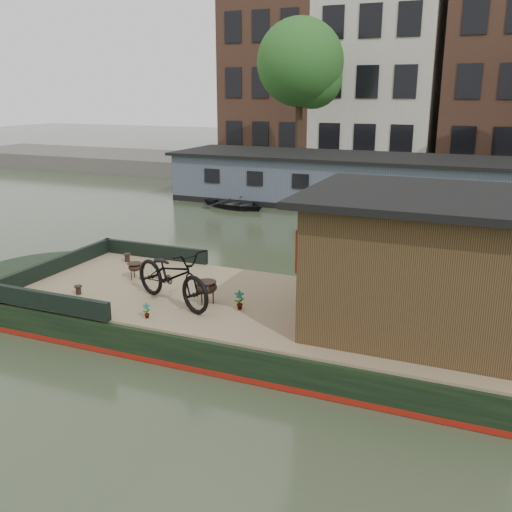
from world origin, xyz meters
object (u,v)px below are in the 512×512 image
at_px(cabin, 419,261).
at_px(brazier_front, 206,292).
at_px(potted_plant_a, 239,300).
at_px(bicycle, 172,275).
at_px(brazier_rear, 135,271).
at_px(dinghy, 235,201).

bearing_deg(cabin, brazier_front, -173.80).
xyz_separation_m(cabin, potted_plant_a, (-3.23, -0.47, -1.04)).
distance_m(cabin, bicycle, 4.67).
height_order(brazier_front, brazier_rear, brazier_front).
distance_m(potted_plant_a, dinghy, 13.24).
bearing_deg(brazier_front, potted_plant_a, -2.95).
distance_m(bicycle, brazier_rear, 1.89).
height_order(bicycle, brazier_rear, bicycle).
bearing_deg(brazier_rear, potted_plant_a, -14.67).
relative_size(bicycle, brazier_rear, 5.86).
bearing_deg(bicycle, cabin, -58.66).
distance_m(cabin, potted_plant_a, 3.43).
bearing_deg(cabin, dinghy, 127.66).
relative_size(potted_plant_a, dinghy, 0.13).
xyz_separation_m(potted_plant_a, dinghy, (-5.64, 11.97, -0.54)).
bearing_deg(cabin, bicycle, -171.47).
bearing_deg(potted_plant_a, cabin, 8.25).
height_order(potted_plant_a, dinghy, potted_plant_a).
xyz_separation_m(cabin, dinghy, (-8.88, 11.50, -1.58)).
distance_m(cabin, dinghy, 14.61).
bearing_deg(bicycle, brazier_front, -44.43).
height_order(bicycle, dinghy, bicycle).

